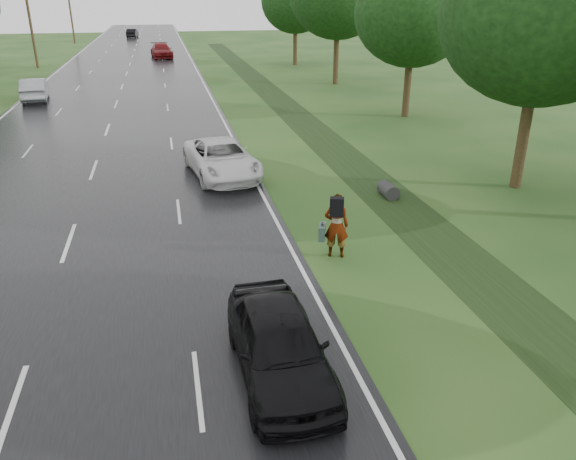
{
  "coord_description": "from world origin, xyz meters",
  "views": [
    {
      "loc": [
        3.33,
        -9.23,
        7.34
      ],
      "look_at": [
        6.35,
        4.6,
        1.3
      ],
      "focal_mm": 35.0,
      "sensor_mm": 36.0,
      "label": 1
    }
  ],
  "objects_px": {
    "white_pickup": "(222,159)",
    "silver_sedan": "(34,89)",
    "pedestrian": "(336,225)",
    "dark_sedan": "(280,344)"
  },
  "relations": [
    {
      "from": "silver_sedan",
      "to": "dark_sedan",
      "type": "bearing_deg",
      "value": 100.77
    },
    {
      "from": "pedestrian",
      "to": "white_pickup",
      "type": "bearing_deg",
      "value": -55.09
    },
    {
      "from": "pedestrian",
      "to": "dark_sedan",
      "type": "height_order",
      "value": "pedestrian"
    },
    {
      "from": "white_pickup",
      "to": "dark_sedan",
      "type": "bearing_deg",
      "value": -99.55
    },
    {
      "from": "white_pickup",
      "to": "pedestrian",
      "type": "bearing_deg",
      "value": -82.39
    },
    {
      "from": "white_pickup",
      "to": "silver_sedan",
      "type": "height_order",
      "value": "silver_sedan"
    },
    {
      "from": "pedestrian",
      "to": "white_pickup",
      "type": "relative_size",
      "value": 0.37
    },
    {
      "from": "pedestrian",
      "to": "silver_sedan",
      "type": "xyz_separation_m",
      "value": [
        -13.69,
        29.45,
        -0.2
      ]
    },
    {
      "from": "silver_sedan",
      "to": "pedestrian",
      "type": "bearing_deg",
      "value": 108.21
    },
    {
      "from": "white_pickup",
      "to": "silver_sedan",
      "type": "xyz_separation_m",
      "value": [
        -11.24,
        20.86,
        0.03
      ]
    }
  ]
}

